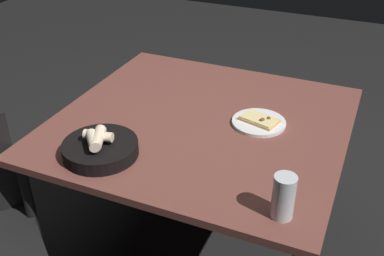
% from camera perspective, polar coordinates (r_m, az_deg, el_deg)
% --- Properties ---
extents(ground, '(8.00, 8.00, 0.00)m').
position_cam_1_polar(ground, '(2.39, 0.93, -14.52)').
color(ground, black).
extents(dining_table, '(1.13, 1.18, 0.74)m').
position_cam_1_polar(dining_table, '(1.96, 1.10, -0.36)').
color(dining_table, brown).
rests_on(dining_table, ground).
extents(pizza_plate, '(0.22, 0.22, 0.04)m').
position_cam_1_polar(pizza_plate, '(1.92, 8.21, 0.77)').
color(pizza_plate, white).
rests_on(pizza_plate, dining_table).
extents(bread_basket, '(0.28, 0.28, 0.11)m').
position_cam_1_polar(bread_basket, '(1.73, -11.25, -2.40)').
color(bread_basket, black).
rests_on(bread_basket, dining_table).
extents(beer_glass, '(0.07, 0.07, 0.15)m').
position_cam_1_polar(beer_glass, '(1.44, 11.13, -8.57)').
color(beer_glass, silver).
rests_on(beer_glass, dining_table).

